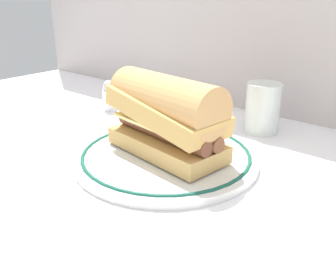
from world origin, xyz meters
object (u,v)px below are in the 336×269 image
Objects in this scene: drinking_glass at (262,111)px; salt_shaker at (109,96)px; sausage_sandwich at (168,115)px; plate at (168,156)px.

drinking_glass is 1.36× the size of salt_shaker.
sausage_sandwich reaches higher than drinking_glass.
plate is 0.22m from drinking_glass.
salt_shaker is (-0.27, 0.12, -0.04)m from sausage_sandwich.
plate is 0.30m from salt_shaker.
sausage_sandwich is 0.22m from drinking_glass.
drinking_glass is at bearing 16.09° from salt_shaker.
drinking_glass is 0.34m from salt_shaker.
sausage_sandwich is at bearing -30.47° from plate.
salt_shaker is (-0.27, 0.12, 0.03)m from plate.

